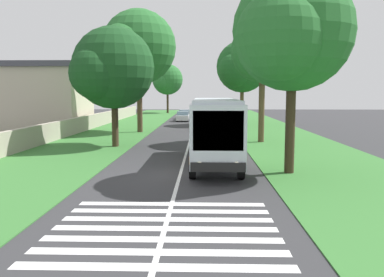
% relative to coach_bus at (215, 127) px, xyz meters
% --- Properties ---
extents(ground, '(160.00, 160.00, 0.00)m').
position_rel_coach_bus_xyz_m(ground, '(-3.16, 1.80, -2.15)').
color(ground, '#333335').
extents(grass_verge_left, '(120.00, 8.00, 0.04)m').
position_rel_coach_bus_xyz_m(grass_verge_left, '(11.84, 10.00, -2.13)').
color(grass_verge_left, '#387533').
rests_on(grass_verge_left, ground).
extents(grass_verge_right, '(120.00, 8.00, 0.04)m').
position_rel_coach_bus_xyz_m(grass_verge_right, '(11.84, -6.40, -2.13)').
color(grass_verge_right, '#387533').
rests_on(grass_verge_right, ground).
extents(centre_line, '(110.00, 0.16, 0.01)m').
position_rel_coach_bus_xyz_m(centre_line, '(11.84, 1.80, -2.14)').
color(centre_line, silver).
rests_on(centre_line, ground).
extents(coach_bus, '(11.16, 2.62, 3.73)m').
position_rel_coach_bus_xyz_m(coach_bus, '(0.00, 0.00, 0.00)').
color(coach_bus, silver).
rests_on(coach_bus, ground).
extents(zebra_crossing, '(5.85, 6.80, 0.01)m').
position_rel_coach_bus_xyz_m(zebra_crossing, '(-11.08, 1.80, -2.14)').
color(zebra_crossing, silver).
rests_on(zebra_crossing, ground).
extents(trailing_car_0, '(4.30, 1.78, 1.43)m').
position_rel_coach_bus_xyz_m(trailing_car_0, '(20.93, 0.28, -1.48)').
color(trailing_car_0, '#B21E1E').
rests_on(trailing_car_0, ground).
extents(trailing_car_1, '(4.30, 1.78, 1.43)m').
position_rel_coach_bus_xyz_m(trailing_car_1, '(27.83, 0.08, -1.48)').
color(trailing_car_1, '#B21E1E').
rests_on(trailing_car_1, ground).
extents(trailing_car_2, '(4.30, 1.78, 1.43)m').
position_rel_coach_bus_xyz_m(trailing_car_2, '(35.31, 3.61, -1.48)').
color(trailing_car_2, silver).
rests_on(trailing_car_2, ground).
extents(trailing_car_3, '(4.30, 1.78, 1.43)m').
position_rel_coach_bus_xyz_m(trailing_car_3, '(40.47, 3.59, -1.48)').
color(trailing_car_3, gray).
rests_on(trailing_car_3, ground).
extents(trailing_minibus_0, '(6.00, 2.14, 2.53)m').
position_rel_coach_bus_xyz_m(trailing_minibus_0, '(52.43, 0.07, -0.60)').
color(trailing_minibus_0, silver).
rests_on(trailing_minibus_0, ground).
extents(roadside_tree_left_0, '(7.13, 6.10, 8.93)m').
position_rel_coach_bus_xyz_m(roadside_tree_left_0, '(7.25, 7.47, 3.62)').
color(roadside_tree_left_0, '#3D2D1E').
rests_on(roadside_tree_left_0, grass_verge_left).
extents(roadside_tree_left_1, '(7.17, 6.10, 9.74)m').
position_rel_coach_bus_xyz_m(roadside_tree_left_1, '(58.25, 7.94, 4.42)').
color(roadside_tree_left_1, '#3D2D1E').
rests_on(roadside_tree_left_1, grass_verge_left).
extents(roadside_tree_left_2, '(8.92, 7.58, 12.44)m').
position_rel_coach_bus_xyz_m(roadside_tree_left_2, '(18.34, 7.47, 6.35)').
color(roadside_tree_left_2, '#4C3826').
rests_on(roadside_tree_left_2, grass_verge_left).
extents(roadside_tree_right_0, '(6.38, 5.18, 9.99)m').
position_rel_coach_bus_xyz_m(roadside_tree_right_0, '(10.42, -3.97, 5.12)').
color(roadside_tree_right_0, brown).
rests_on(roadside_tree_right_0, grass_verge_right).
extents(roadside_tree_right_1, '(7.74, 6.57, 10.64)m').
position_rel_coach_bus_xyz_m(roadside_tree_right_1, '(29.14, -4.12, 5.07)').
color(roadside_tree_right_1, brown).
rests_on(roadside_tree_right_1, grass_verge_right).
extents(roadside_tree_right_2, '(7.27, 5.92, 10.01)m').
position_rel_coach_bus_xyz_m(roadside_tree_right_2, '(-2.51, -3.54, 4.76)').
color(roadside_tree_right_2, '#3D2D1E').
rests_on(roadside_tree_right_2, grass_verge_right).
extents(utility_pole, '(0.24, 1.40, 8.02)m').
position_rel_coach_bus_xyz_m(utility_pole, '(7.47, 7.22, 2.05)').
color(utility_pole, '#473828').
rests_on(utility_pole, grass_verge_left).
extents(roadside_wall, '(70.00, 0.40, 1.57)m').
position_rel_coach_bus_xyz_m(roadside_wall, '(16.84, 13.40, -1.32)').
color(roadside_wall, '#B2A893').
rests_on(roadside_wall, grass_verge_left).
extents(roadside_building, '(9.05, 10.45, 7.36)m').
position_rel_coach_bus_xyz_m(roadside_building, '(22.46, 19.12, 1.57)').
color(roadside_building, beige).
rests_on(roadside_building, ground).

